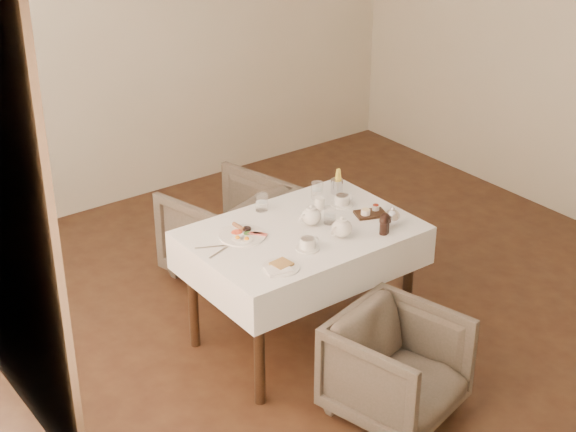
% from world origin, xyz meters
% --- Properties ---
extents(table, '(1.28, 0.88, 0.75)m').
position_xyz_m(table, '(-0.44, 0.07, 0.64)').
color(table, black).
rests_on(table, ground).
extents(armchair_near, '(0.74, 0.76, 0.57)m').
position_xyz_m(armchair_near, '(-0.44, -0.77, 0.29)').
color(armchair_near, '#463F33').
rests_on(armchair_near, ground).
extents(armchair_far, '(0.86, 0.87, 0.66)m').
position_xyz_m(armchair_far, '(-0.34, 0.99, 0.33)').
color(armchair_far, '#463F33').
rests_on(armchair_far, ground).
extents(breakfast_plate, '(0.26, 0.26, 0.03)m').
position_xyz_m(breakfast_plate, '(-0.75, 0.20, 0.76)').
color(breakfast_plate, white).
rests_on(breakfast_plate, table).
extents(side_plate, '(0.21, 0.20, 0.02)m').
position_xyz_m(side_plate, '(-0.80, -0.22, 0.76)').
color(side_plate, white).
rests_on(side_plate, table).
extents(teapot_centre, '(0.17, 0.13, 0.13)m').
position_xyz_m(teapot_centre, '(-0.36, 0.08, 0.82)').
color(teapot_centre, white).
rests_on(teapot_centre, table).
extents(teapot_front, '(0.18, 0.15, 0.13)m').
position_xyz_m(teapot_front, '(-0.31, -0.14, 0.82)').
color(teapot_front, white).
rests_on(teapot_front, table).
extents(creamer, '(0.07, 0.07, 0.07)m').
position_xyz_m(creamer, '(-0.19, 0.22, 0.79)').
color(creamer, white).
rests_on(creamer, table).
extents(teacup_near, '(0.13, 0.13, 0.07)m').
position_xyz_m(teacup_near, '(-0.55, -0.14, 0.78)').
color(teacup_near, white).
rests_on(teacup_near, table).
extents(teacup_far, '(0.14, 0.14, 0.07)m').
position_xyz_m(teacup_far, '(-0.05, 0.17, 0.79)').
color(teacup_far, white).
rests_on(teacup_far, table).
extents(glass_left, '(0.09, 0.09, 0.10)m').
position_xyz_m(glass_left, '(-0.48, 0.40, 0.81)').
color(glass_left, silver).
rests_on(glass_left, table).
extents(glass_mid, '(0.09, 0.09, 0.10)m').
position_xyz_m(glass_mid, '(-0.26, 0.04, 0.80)').
color(glass_mid, silver).
rests_on(glass_mid, table).
extents(glass_right, '(0.09, 0.09, 0.10)m').
position_xyz_m(glass_right, '(-0.11, 0.34, 0.81)').
color(glass_right, silver).
rests_on(glass_right, table).
extents(condiment_board, '(0.21, 0.17, 0.05)m').
position_xyz_m(condiment_board, '(-0.00, -0.03, 0.77)').
color(condiment_board, black).
rests_on(condiment_board, table).
extents(pepper_mill_left, '(0.07, 0.07, 0.11)m').
position_xyz_m(pepper_mill_left, '(-0.10, -0.25, 0.81)').
color(pepper_mill_left, black).
rests_on(pepper_mill_left, table).
extents(pepper_mill_right, '(0.06, 0.06, 0.12)m').
position_xyz_m(pepper_mill_right, '(-0.08, -0.24, 0.82)').
color(pepper_mill_right, black).
rests_on(pepper_mill_right, table).
extents(silver_pot, '(0.13, 0.11, 0.12)m').
position_xyz_m(silver_pot, '(0.01, -0.21, 0.82)').
color(silver_pot, white).
rests_on(silver_pot, table).
extents(fries_cup, '(0.08, 0.08, 0.16)m').
position_xyz_m(fries_cup, '(0.04, 0.33, 0.83)').
color(fries_cup, silver).
rests_on(fries_cup, table).
extents(cutlery_fork, '(0.19, 0.10, 0.00)m').
position_xyz_m(cutlery_fork, '(-0.96, 0.19, 0.76)').
color(cutlery_fork, silver).
rests_on(cutlery_fork, table).
extents(cutlery_knife, '(0.18, 0.08, 0.00)m').
position_xyz_m(cutlery_knife, '(-0.95, 0.12, 0.76)').
color(cutlery_knife, silver).
rests_on(cutlery_knife, table).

